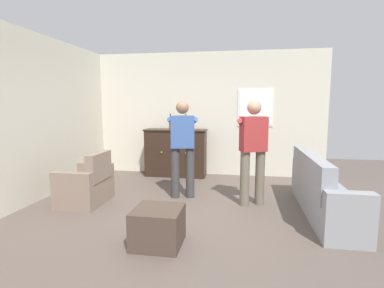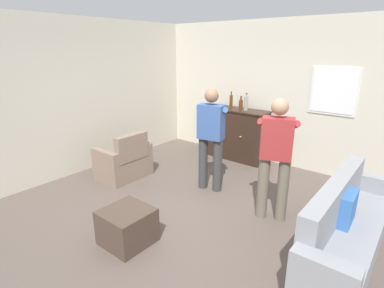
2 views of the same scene
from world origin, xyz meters
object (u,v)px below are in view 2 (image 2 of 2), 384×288
object	(u,v)px
armchair	(125,162)
bottle_liquor_amber	(231,102)
sideboard_cabinet	(235,134)
bottle_wine_green	(241,104)
person_standing_right	(276,154)
couch	(346,230)
person_standing_left	(211,135)
bottle_spirits_clear	(246,103)
ottoman	(127,226)

from	to	relation	value
armchair	bottle_liquor_amber	bearing A→B (deg)	66.83
sideboard_cabinet	bottle_wine_green	distance (m)	0.64
person_standing_right	couch	bearing A→B (deg)	-14.21
armchair	person_standing_left	size ratio (longest dim) A/B	0.52
armchair	bottle_liquor_amber	world-z (taller)	bottle_liquor_amber
couch	bottle_wine_green	distance (m)	3.38
armchair	person_standing_left	xyz separation A→B (m)	(1.49, 0.59, 0.65)
bottle_wine_green	person_standing_left	bearing A→B (deg)	-76.41
couch	sideboard_cabinet	size ratio (longest dim) A/B	1.65
armchair	sideboard_cabinet	xyz separation A→B (m)	(1.02, 2.13, 0.25)
couch	bottle_liquor_amber	distance (m)	3.51
couch	bottle_spirits_clear	size ratio (longest dim) A/B	6.70
person_standing_right	bottle_liquor_amber	bearing A→B (deg)	135.70
sideboard_cabinet	person_standing_left	xyz separation A→B (m)	(0.47, -1.53, 0.40)
armchair	bottle_spirits_clear	bearing A→B (deg)	59.29
couch	bottle_wine_green	bearing A→B (deg)	141.55
person_standing_right	sideboard_cabinet	bearing A→B (deg)	133.54
couch	bottle_wine_green	world-z (taller)	bottle_wine_green
ottoman	bottle_liquor_amber	bearing A→B (deg)	101.08
armchair	bottle_liquor_amber	size ratio (longest dim) A/B	2.54
couch	bottle_spirits_clear	world-z (taller)	bottle_spirits_clear
bottle_wine_green	sideboard_cabinet	bearing A→B (deg)	-150.81
bottle_liquor_amber	person_standing_right	world-z (taller)	person_standing_right
armchair	bottle_wine_green	distance (m)	2.59
sideboard_cabinet	bottle_wine_green	size ratio (longest dim) A/B	5.29
couch	bottle_liquor_amber	world-z (taller)	bottle_liquor_amber
person_standing_left	bottle_wine_green	bearing A→B (deg)	103.59
sideboard_cabinet	bottle_liquor_amber	distance (m)	0.68
armchair	bottle_wine_green	size ratio (longest dim) A/B	3.34
bottle_liquor_amber	person_standing_right	distance (m)	2.48
sideboard_cabinet	couch	bearing A→B (deg)	-36.93
sideboard_cabinet	bottle_wine_green	xyz separation A→B (m)	(0.08, 0.05, 0.64)
bottle_spirits_clear	bottle_wine_green	bearing A→B (deg)	158.00
bottle_liquor_amber	person_standing_left	xyz separation A→B (m)	(0.58, -1.52, -0.27)
armchair	ottoman	distance (m)	1.99
ottoman	person_standing_right	xyz separation A→B (m)	(1.11, 1.63, 0.72)
sideboard_cabinet	bottle_liquor_amber	world-z (taller)	bottle_liquor_amber
person_standing_left	person_standing_right	distance (m)	1.20
bottle_liquor_amber	person_standing_left	world-z (taller)	person_standing_left
couch	armchair	bearing A→B (deg)	-177.80
bottle_spirits_clear	ottoman	xyz separation A→B (m)	(0.31, -3.35, -1.00)
bottle_wine_green	bottle_liquor_amber	size ratio (longest dim) A/B	0.76
bottle_wine_green	person_standing_left	world-z (taller)	person_standing_left
armchair	bottle_spirits_clear	world-z (taller)	bottle_spirits_clear
armchair	person_standing_left	distance (m)	1.73
bottle_liquor_amber	bottle_spirits_clear	size ratio (longest dim) A/B	1.01
bottle_spirits_clear	person_standing_left	size ratio (longest dim) A/B	0.21
bottle_wine_green	bottle_spirits_clear	xyz separation A→B (m)	(0.15, -0.06, 0.04)
person_standing_right	bottle_spirits_clear	bearing A→B (deg)	129.42
bottle_wine_green	person_standing_right	xyz separation A→B (m)	(1.57, -1.78, -0.23)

